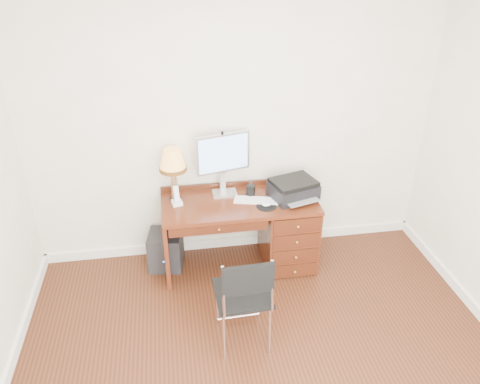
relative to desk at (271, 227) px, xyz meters
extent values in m
plane|color=#33160B|center=(-0.32, -1.40, -0.41)|extent=(4.00, 4.00, 0.00)
plane|color=white|center=(-0.32, 0.35, 0.94)|extent=(4.00, 0.00, 4.00)
plane|color=white|center=(-0.32, -1.40, 2.29)|extent=(4.00, 4.00, 0.00)
cube|color=white|center=(-0.32, 0.33, -0.36)|extent=(4.00, 0.03, 0.10)
cube|color=#582312|center=(-0.32, -0.01, 0.32)|extent=(1.50, 0.65, 0.04)
cube|color=#582312|center=(0.18, -0.01, -0.06)|extent=(0.50, 0.61, 0.71)
cube|color=#582312|center=(-1.05, -0.01, -0.06)|extent=(0.04, 0.61, 0.71)
cube|color=#461C0E|center=(-0.56, 0.29, 0.05)|extent=(0.96, 0.03, 0.39)
cube|color=#461C0E|center=(-0.56, -0.31, 0.25)|extent=(0.91, 0.03, 0.09)
sphere|color=#BF8C3F|center=(0.18, -0.34, -0.06)|extent=(0.03, 0.03, 0.03)
cube|color=silver|center=(-0.44, 0.17, 0.35)|extent=(0.27, 0.23, 0.02)
cube|color=silver|center=(-0.44, 0.23, 0.45)|extent=(0.06, 0.04, 0.19)
cube|color=silver|center=(-0.44, 0.20, 0.76)|extent=(0.53, 0.17, 0.39)
cube|color=#4C8CF2|center=(-0.44, 0.18, 0.76)|extent=(0.48, 0.12, 0.35)
cube|color=white|center=(-0.15, -0.03, 0.35)|extent=(0.48, 0.24, 0.02)
cylinder|color=black|center=(-0.09, -0.14, 0.34)|extent=(0.20, 0.20, 0.01)
ellipsoid|color=white|center=(-0.09, -0.14, 0.36)|extent=(0.09, 0.06, 0.03)
cube|color=black|center=(0.21, -0.01, 0.41)|extent=(0.50, 0.44, 0.15)
cube|color=black|center=(0.21, -0.01, 0.51)|extent=(0.48, 0.41, 0.04)
cylinder|color=black|center=(-0.93, 0.13, 0.35)|extent=(0.11, 0.11, 0.02)
cone|color=brown|center=(-0.93, 0.13, 0.51)|extent=(0.07, 0.07, 0.32)
cone|color=#E8A749|center=(-0.93, 0.13, 0.77)|extent=(0.26, 0.26, 0.20)
cylinder|color=#593814|center=(-0.93, 0.13, 0.67)|extent=(0.26, 0.26, 0.04)
cube|color=white|center=(-0.92, 0.03, 0.36)|extent=(0.11, 0.11, 0.04)
cube|color=white|center=(-0.92, 0.03, 0.46)|extent=(0.06, 0.07, 0.16)
cylinder|color=black|center=(-0.20, 0.09, 0.39)|extent=(0.09, 0.09, 0.11)
cube|color=black|center=(-0.46, -1.02, 0.08)|extent=(0.45, 0.45, 0.03)
cube|color=black|center=(-0.46, -1.22, 0.38)|extent=(0.39, 0.04, 0.26)
cylinder|color=silver|center=(-0.64, -0.83, -0.17)|extent=(0.02, 0.02, 0.49)
cylinder|color=silver|center=(-0.27, -0.83, -0.17)|extent=(0.02, 0.02, 0.49)
cylinder|color=silver|center=(-0.64, -1.20, -0.17)|extent=(0.02, 0.02, 0.49)
cylinder|color=silver|center=(-0.27, -1.20, -0.17)|extent=(0.02, 0.02, 0.49)
cylinder|color=silver|center=(-0.64, -1.22, 0.29)|extent=(0.02, 0.02, 0.44)
cylinder|color=silver|center=(-0.27, -1.22, 0.29)|extent=(0.02, 0.02, 0.44)
cube|color=black|center=(-1.07, 0.10, -0.22)|extent=(0.38, 0.38, 0.38)
camera|label=1|loc=(-0.94, -3.86, 2.60)|focal=35.00mm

